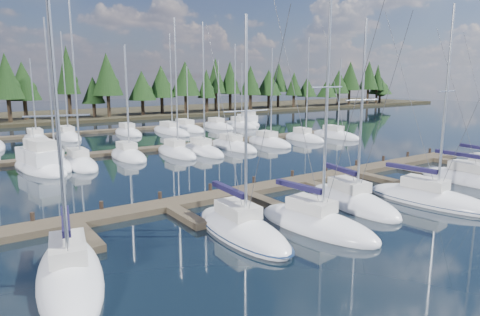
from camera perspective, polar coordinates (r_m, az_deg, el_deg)
ground at (r=45.04m, az=-2.28°, el=-0.30°), size 260.00×260.00×0.00m
far_shore at (r=100.61m, az=-20.83°, el=5.34°), size 220.00×30.00×0.60m
main_dock at (r=35.18m, az=8.74°, el=-3.24°), size 44.00×6.13×0.90m
back_docks at (r=62.27m, az=-11.91°, el=2.76°), size 50.00×21.80×0.40m
front_sailboat_0 at (r=20.40m, az=-21.74°, el=-14.28°), size 4.46×9.54×13.02m
front_sailboat_1 at (r=24.18m, az=0.19°, el=-9.51°), size 3.55×8.94×12.55m
front_sailboat_2 at (r=25.43m, az=10.10°, el=-8.59°), size 3.98×8.53×14.73m
front_sailboat_3 at (r=30.39m, az=14.73°, el=-5.58°), size 4.29×8.98×13.05m
front_sailboat_4 at (r=32.69m, az=23.99°, el=-5.02°), size 4.30×9.67×14.03m
front_sailboat_5 at (r=40.08m, az=28.66°, el=-2.61°), size 2.85×9.27×13.53m
back_sailboat_rows at (r=58.38m, az=-10.40°, el=2.35°), size 47.56×31.05×17.34m
motor_yacht_left at (r=44.39m, az=-25.14°, el=-0.80°), size 5.00×10.12×4.85m
motor_yacht_right at (r=79.01m, az=1.00°, el=4.85°), size 4.15×8.70×4.17m
tree_line at (r=90.16m, az=-21.22°, el=9.42°), size 185.75×11.20×13.93m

